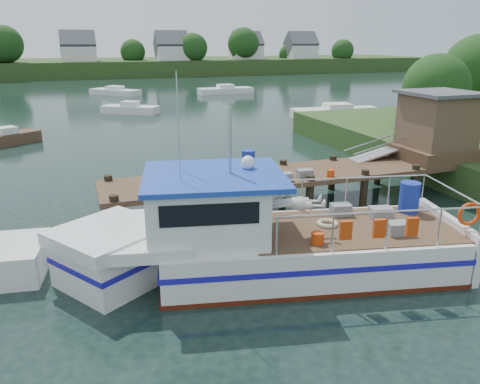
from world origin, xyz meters
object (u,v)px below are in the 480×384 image
object	(u,v)px
moored_rowboat	(8,138)
moored_c	(337,112)
moored_d	(115,92)
dock	(389,145)
moored_far	(225,90)
lobster_boat	(259,240)
moored_b	(130,109)

from	to	relation	value
moored_rowboat	moored_c	world-z (taller)	moored_c
moored_c	moored_d	world-z (taller)	moored_c
dock	moored_far	distance (m)	42.17
lobster_boat	moored_rowboat	size ratio (longest dim) A/B	2.94
moored_rowboat	moored_d	xyz separation A→B (m)	(9.34, 28.01, -0.02)
moored_rowboat	lobster_boat	bearing A→B (deg)	-71.31
lobster_boat	moored_far	bearing A→B (deg)	85.28
lobster_boat	moored_b	xyz separation A→B (m)	(0.14, 33.61, -0.64)
moored_rowboat	moored_d	size ratio (longest dim) A/B	0.66
dock	moored_b	world-z (taller)	dock
moored_d	moored_far	bearing A→B (deg)	-27.50
lobster_boat	moored_d	bearing A→B (deg)	101.42
moored_b	moored_d	xyz separation A→B (m)	(0.03, 16.68, -0.01)
dock	moored_rowboat	bearing A→B (deg)	135.79
dock	moored_rowboat	world-z (taller)	dock
moored_rowboat	moored_far	bearing A→B (deg)	43.50
lobster_boat	moored_far	distance (m)	49.07
moored_b	moored_c	distance (m)	19.20
moored_b	moored_rowboat	bearing A→B (deg)	-132.42
moored_b	moored_c	world-z (taller)	moored_c
moored_c	moored_rowboat	bearing A→B (deg)	-157.39
dock	moored_b	size ratio (longest dim) A/B	3.07
moored_b	moored_c	bearing A→B (deg)	-29.18
dock	moored_c	size ratio (longest dim) A/B	2.01
dock	moored_c	bearing A→B (deg)	65.29
moored_d	lobster_boat	bearing A→B (deg)	-104.45
moored_far	moored_b	distance (m)	19.18
moored_b	dock	bearing A→B (deg)	-76.99
moored_rowboat	moored_c	distance (m)	26.71
dock	moored_rowboat	xyz separation A→B (m)	(-17.43, 16.96, -1.80)
moored_rowboat	moored_d	world-z (taller)	moored_rowboat
dock	moored_b	xyz separation A→B (m)	(-8.12, 28.29, -1.81)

